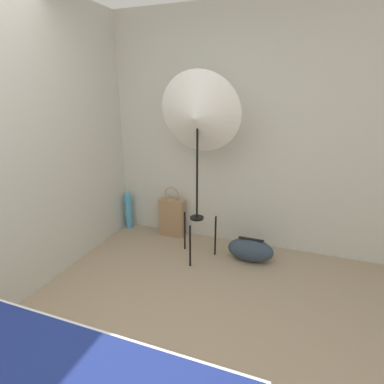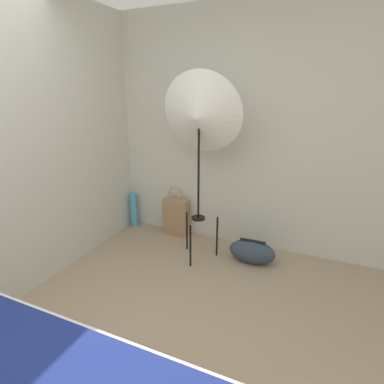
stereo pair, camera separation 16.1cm
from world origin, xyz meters
name	(u,v)px [view 1 (the left image)]	position (x,y,z in m)	size (l,w,h in m)	color
wall_back	(215,132)	(0.00, 2.32, 1.30)	(8.00, 0.05, 2.60)	beige
wall_side_left	(37,144)	(-1.23, 1.00, 1.30)	(0.05, 8.00, 2.60)	beige
photo_umbrella	(197,117)	(-0.03, 1.78, 1.50)	(0.81, 0.41, 1.93)	black
tote_bag	(172,217)	(-0.49, 2.18, 0.24)	(0.31, 0.13, 0.63)	#9E7A56
duffel_bag	(250,250)	(0.54, 1.90, 0.12)	(0.48, 0.25, 0.26)	#2D3D4C
paper_roll	(129,211)	(-1.12, 2.18, 0.23)	(0.09, 0.09, 0.47)	#4CA3D1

